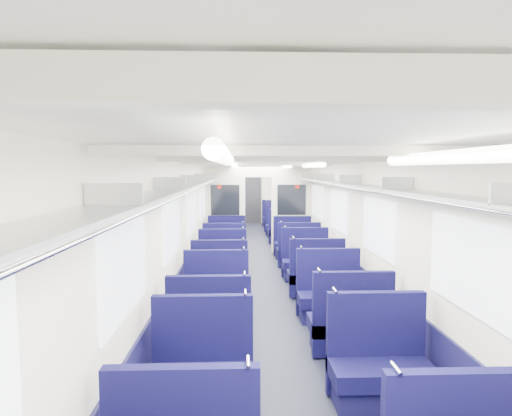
{
  "coord_description": "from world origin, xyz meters",
  "views": [
    {
      "loc": [
        -0.47,
        -8.55,
        2.2
      ],
      "look_at": [
        -0.05,
        3.13,
        1.14
      ],
      "focal_mm": 30.04,
      "sensor_mm": 36.0,
      "label": 1
    }
  ],
  "objects_px": {
    "seat_11": "(329,297)",
    "seat_10": "(216,300)",
    "seat_13": "(316,277)",
    "seat_15": "(306,263)",
    "seat_7": "(379,369)",
    "seat_19": "(293,245)",
    "seat_16": "(225,254)",
    "seat_17": "(298,253)",
    "bulkhead": "(258,206)",
    "seat_22": "(230,227)",
    "seat_9": "(350,327)",
    "seat_14": "(222,266)",
    "seat_24": "(230,223)",
    "seat_12": "(220,279)",
    "seat_20": "(229,232)",
    "end_door": "(252,199)",
    "seat_26": "(231,219)",
    "seat_27": "(275,219)",
    "seat_6": "(202,374)",
    "seat_18": "(226,244)",
    "seat_21": "(284,232)",
    "seat_23": "(280,227)",
    "seat_8": "(210,333)",
    "seat_25": "(277,222)"
  },
  "relations": [
    {
      "from": "seat_11",
      "to": "seat_26",
      "type": "distance_m",
      "value": 10.1
    },
    {
      "from": "seat_21",
      "to": "seat_10",
      "type": "bearing_deg",
      "value": -104.21
    },
    {
      "from": "seat_16",
      "to": "seat_17",
      "type": "relative_size",
      "value": 1.0
    },
    {
      "from": "seat_7",
      "to": "seat_21",
      "type": "relative_size",
      "value": 1.0
    },
    {
      "from": "seat_14",
      "to": "seat_9",
      "type": "bearing_deg",
      "value": -63.47
    },
    {
      "from": "seat_12",
      "to": "seat_24",
      "type": "relative_size",
      "value": 1.0
    },
    {
      "from": "end_door",
      "to": "seat_11",
      "type": "height_order",
      "value": "end_door"
    },
    {
      "from": "seat_9",
      "to": "seat_20",
      "type": "distance_m",
      "value": 8.03
    },
    {
      "from": "seat_26",
      "to": "seat_24",
      "type": "bearing_deg",
      "value": -90.0
    },
    {
      "from": "seat_23",
      "to": "seat_24",
      "type": "xyz_separation_m",
      "value": [
        -1.66,
        1.12,
        0.0
      ]
    },
    {
      "from": "seat_13",
      "to": "seat_15",
      "type": "relative_size",
      "value": 1.0
    },
    {
      "from": "seat_23",
      "to": "seat_13",
      "type": "bearing_deg",
      "value": -90.0
    },
    {
      "from": "seat_9",
      "to": "seat_19",
      "type": "relative_size",
      "value": 1.0
    },
    {
      "from": "seat_18",
      "to": "seat_20",
      "type": "height_order",
      "value": "same"
    },
    {
      "from": "seat_24",
      "to": "seat_27",
      "type": "xyz_separation_m",
      "value": [
        1.66,
        1.24,
        0.0
      ]
    },
    {
      "from": "seat_9",
      "to": "seat_14",
      "type": "xyz_separation_m",
      "value": [
        -1.66,
        3.32,
        0.0
      ]
    },
    {
      "from": "seat_9",
      "to": "seat_25",
      "type": "height_order",
      "value": "same"
    },
    {
      "from": "seat_7",
      "to": "seat_19",
      "type": "relative_size",
      "value": 1.0
    },
    {
      "from": "seat_7",
      "to": "seat_26",
      "type": "height_order",
      "value": "same"
    },
    {
      "from": "bulkhead",
      "to": "seat_11",
      "type": "height_order",
      "value": "bulkhead"
    },
    {
      "from": "seat_19",
      "to": "seat_13",
      "type": "bearing_deg",
      "value": -90.0
    },
    {
      "from": "seat_9",
      "to": "seat_11",
      "type": "bearing_deg",
      "value": 90.0
    },
    {
      "from": "seat_7",
      "to": "seat_27",
      "type": "height_order",
      "value": "same"
    },
    {
      "from": "seat_12",
      "to": "seat_20",
      "type": "height_order",
      "value": "same"
    },
    {
      "from": "seat_8",
      "to": "seat_21",
      "type": "bearing_deg",
      "value": 78.0
    },
    {
      "from": "seat_11",
      "to": "seat_19",
      "type": "distance_m",
      "value": 4.41
    },
    {
      "from": "seat_9",
      "to": "seat_20",
      "type": "xyz_separation_m",
      "value": [
        -1.66,
        7.86,
        0.0
      ]
    },
    {
      "from": "seat_11",
      "to": "seat_14",
      "type": "xyz_separation_m",
      "value": [
        -1.66,
        2.15,
        0.0
      ]
    },
    {
      "from": "bulkhead",
      "to": "seat_22",
      "type": "height_order",
      "value": "bulkhead"
    },
    {
      "from": "seat_24",
      "to": "seat_26",
      "type": "bearing_deg",
      "value": 90.0
    },
    {
      "from": "seat_6",
      "to": "seat_12",
      "type": "xyz_separation_m",
      "value": [
        0.0,
        3.4,
        0.0
      ]
    },
    {
      "from": "seat_14",
      "to": "seat_24",
      "type": "xyz_separation_m",
      "value": [
        0.0,
        6.75,
        0.0
      ]
    },
    {
      "from": "seat_22",
      "to": "seat_6",
      "type": "bearing_deg",
      "value": -90.0
    },
    {
      "from": "end_door",
      "to": "seat_11",
      "type": "bearing_deg",
      "value": -85.83
    },
    {
      "from": "seat_23",
      "to": "seat_9",
      "type": "bearing_deg",
      "value": -90.0
    },
    {
      "from": "seat_20",
      "to": "seat_23",
      "type": "bearing_deg",
      "value": 33.35
    },
    {
      "from": "seat_7",
      "to": "seat_15",
      "type": "xyz_separation_m",
      "value": [
        0.0,
        4.56,
        0.0
      ]
    },
    {
      "from": "seat_23",
      "to": "seat_25",
      "type": "height_order",
      "value": "same"
    },
    {
      "from": "seat_18",
      "to": "seat_26",
      "type": "distance_m",
      "value": 5.35
    },
    {
      "from": "seat_7",
      "to": "seat_22",
      "type": "distance_m",
      "value": 10.24
    },
    {
      "from": "seat_14",
      "to": "seat_27",
      "type": "distance_m",
      "value": 8.16
    },
    {
      "from": "seat_18",
      "to": "seat_9",
      "type": "bearing_deg",
      "value": -74.0
    },
    {
      "from": "seat_15",
      "to": "seat_16",
      "type": "relative_size",
      "value": 1.0
    },
    {
      "from": "seat_6",
      "to": "seat_27",
      "type": "distance_m",
      "value": 12.56
    },
    {
      "from": "seat_11",
      "to": "seat_10",
      "type": "bearing_deg",
      "value": -178.13
    },
    {
      "from": "seat_9",
      "to": "seat_7",
      "type": "bearing_deg",
      "value": -90.0
    },
    {
      "from": "seat_12",
      "to": "seat_25",
      "type": "xyz_separation_m",
      "value": [
        1.66,
        7.83,
        0.0
      ]
    },
    {
      "from": "end_door",
      "to": "bulkhead",
      "type": "height_order",
      "value": "bulkhead"
    },
    {
      "from": "seat_19",
      "to": "seat_12",
      "type": "bearing_deg",
      "value": -116.51
    },
    {
      "from": "seat_9",
      "to": "seat_22",
      "type": "relative_size",
      "value": 1.0
    }
  ]
}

